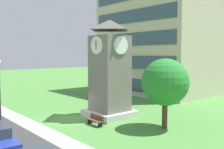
# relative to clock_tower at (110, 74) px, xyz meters

# --- Properties ---
(ground_plane) EXTENTS (160.00, 160.00, 0.00)m
(ground_plane) POSITION_rel_clock_tower_xyz_m (-1.70, -3.44, -4.02)
(ground_plane) COLOR #4C893D
(kerb_strip) EXTENTS (120.00, 1.60, 0.01)m
(kerb_strip) POSITION_rel_clock_tower_xyz_m (-1.70, -6.89, -4.01)
(kerb_strip) COLOR #9E9E99
(kerb_strip) RESTS_ON ground
(office_building) EXTENTS (16.39, 12.45, 16.00)m
(office_building) POSITION_rel_clock_tower_xyz_m (-7.61, 16.62, 3.98)
(office_building) COLOR beige
(office_building) RESTS_ON ground
(clock_tower) EXTENTS (3.95, 3.95, 9.09)m
(clock_tower) POSITION_rel_clock_tower_xyz_m (0.00, 0.00, 0.00)
(clock_tower) COLOR slate
(clock_tower) RESTS_ON ground
(park_bench) EXTENTS (1.80, 0.49, 0.88)m
(park_bench) POSITION_rel_clock_tower_xyz_m (1.57, -2.86, -3.56)
(park_bench) COLOR brown
(park_bench) RESTS_ON ground
(tree_by_building) EXTENTS (3.75, 3.75, 5.59)m
(tree_by_building) POSITION_rel_clock_tower_xyz_m (5.80, 0.85, -0.33)
(tree_by_building) COLOR #513823
(tree_by_building) RESTS_ON ground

